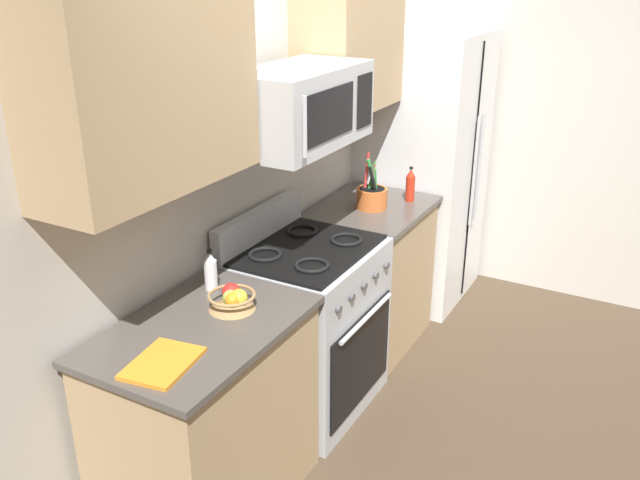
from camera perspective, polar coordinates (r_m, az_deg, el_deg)
The scene contains 15 objects.
ground_plane at distance 3.69m, azimuth 8.05°, elevation -16.01°, with size 16.00×16.00×0.00m, color #473828.
wall_back at distance 3.51m, azimuth -6.66°, elevation 6.13°, with size 8.00×0.10×2.60m, color beige.
counter_left at distance 3.06m, azimuth -9.45°, elevation -14.53°, with size 0.95×0.63×0.91m.
range_oven at distance 3.64m, azimuth -1.09°, elevation -7.25°, with size 0.76×0.67×1.09m.
counter_right at distance 4.26m, azimuth 4.16°, elevation -2.86°, with size 0.77×0.63×0.91m.
refrigerator at distance 4.80m, azimuth 8.63°, elevation 5.92°, with size 0.82×0.74×1.86m.
wall_right at distance 5.02m, azimuth 17.82°, elevation 10.22°, with size 0.10×8.00×2.60m, color beige.
microwave at distance 3.24m, azimuth -1.68°, elevation 11.15°, with size 0.78×0.44×0.37m.
upper_cabinets_left at distance 2.60m, azimuth -14.45°, elevation 11.85°, with size 0.94×0.34×0.71m.
upper_cabinets_right at distance 3.95m, azimuth 2.50°, elevation 16.02°, with size 0.76×0.34×0.71m.
utensil_crock at distance 4.04m, azimuth 4.38°, elevation 3.66°, with size 0.18×0.18×0.33m.
fruit_basket at distance 2.90m, azimuth -7.39°, elevation -4.97°, with size 0.20×0.20×0.10m.
cutting_board at distance 2.59m, azimuth -13.10°, elevation -10.06°, with size 0.29×0.21×0.02m, color orange.
bottle_hot_sauce at distance 4.18m, azimuth 7.61°, elevation 4.58°, with size 0.06×0.06×0.22m.
bottle_vinegar at distance 3.06m, azimuth -9.19°, elevation -2.62°, with size 0.06×0.06×0.19m.
Camera 1 is at (-2.73, -0.94, 2.29)m, focal length 38.04 mm.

